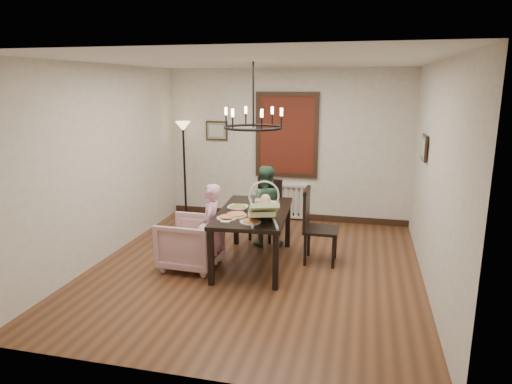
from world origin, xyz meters
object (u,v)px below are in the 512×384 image
at_px(chair_far, 265,210).
at_px(seated_man, 264,213).
at_px(chair_right, 321,226).
at_px(floor_lamp, 185,171).
at_px(drinking_glass, 266,204).
at_px(armchair, 190,243).
at_px(dining_table, 253,217).
at_px(baby_bouncer, 263,209).
at_px(elderly_woman, 211,234).

relative_size(chair_far, seated_man, 0.93).
distance_m(chair_right, floor_lamp, 3.26).
distance_m(drinking_glass, floor_lamp, 2.75).
height_order(chair_far, drinking_glass, chair_far).
bearing_deg(chair_right, armchair, 109.31).
distance_m(chair_far, floor_lamp, 2.01).
height_order(armchair, drinking_glass, drinking_glass).
xyz_separation_m(seated_man, drinking_glass, (0.18, -0.71, 0.33)).
distance_m(chair_right, armchair, 1.87).
bearing_deg(dining_table, drinking_glass, 27.84).
bearing_deg(floor_lamp, chair_far, -26.90).
relative_size(baby_bouncer, floor_lamp, 0.32).
height_order(chair_far, seated_man, seated_man).
distance_m(dining_table, baby_bouncer, 0.65).
relative_size(dining_table, chair_far, 1.76).
xyz_separation_m(elderly_woman, seated_man, (0.51, 1.09, 0.04)).
distance_m(elderly_woman, drinking_glass, 0.87).
bearing_deg(drinking_glass, armchair, -157.80).
distance_m(dining_table, chair_right, 0.98).
bearing_deg(seated_man, baby_bouncer, 89.94).
bearing_deg(chair_far, baby_bouncer, -64.75).
relative_size(baby_bouncer, drinking_glass, 3.74).
height_order(baby_bouncer, floor_lamp, floor_lamp).
relative_size(elderly_woman, seated_man, 0.93).
xyz_separation_m(chair_far, drinking_glass, (0.24, -1.00, 0.37)).
distance_m(dining_table, elderly_woman, 0.64).
relative_size(dining_table, armchair, 2.23).
height_order(dining_table, floor_lamp, floor_lamp).
height_order(chair_far, armchair, chair_far).
bearing_deg(elderly_woman, floor_lamp, -159.42).
bearing_deg(seated_man, elderly_woman, 52.90).
distance_m(dining_table, floor_lamp, 2.72).
height_order(elderly_woman, drinking_glass, elderly_woman).
bearing_deg(chair_right, dining_table, 108.33).
height_order(chair_right, armchair, chair_right).
distance_m(chair_right, drinking_glass, 0.85).
bearing_deg(seated_man, dining_table, 79.80).
bearing_deg(armchair, drinking_glass, 114.08).
bearing_deg(dining_table, armchair, -164.01).
height_order(dining_table, baby_bouncer, baby_bouncer).
distance_m(dining_table, drinking_glass, 0.25).
bearing_deg(baby_bouncer, seated_man, 83.71).
bearing_deg(chair_far, dining_table, -72.17).
distance_m(dining_table, seated_man, 0.83).
relative_size(dining_table, elderly_woman, 1.76).
xyz_separation_m(dining_table, armchair, (-0.84, -0.31, -0.35)).
bearing_deg(drinking_glass, elderly_woman, -151.54).
xyz_separation_m(seated_man, floor_lamp, (-1.82, 1.18, 0.37)).
distance_m(dining_table, chair_far, 1.12).
height_order(chair_far, floor_lamp, floor_lamp).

